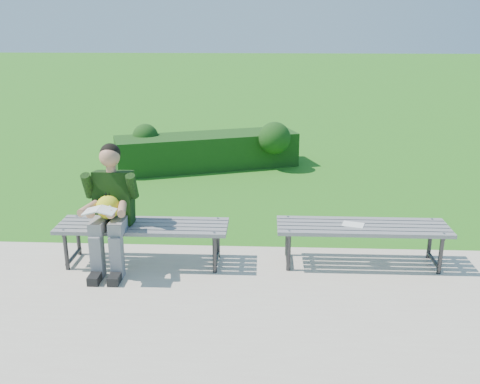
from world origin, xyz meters
TOP-DOWN VIEW (x-y plane):
  - ground at (0.00, 0.00)m, footprint 80.00×80.00m
  - walkway at (0.00, -1.75)m, footprint 30.00×3.50m
  - hedge at (-0.19, 3.56)m, footprint 3.30×1.81m
  - bench_left at (-0.50, -0.50)m, footprint 1.80×0.50m
  - bench_right at (1.83, -0.41)m, footprint 1.80×0.50m
  - seated_boy at (-0.80, -0.60)m, footprint 0.56×0.76m
  - paper_sheet at (1.73, -0.41)m, footprint 0.26×0.22m

SIDE VIEW (x-z plane):
  - ground at x=0.00m, z-range 0.00..0.00m
  - walkway at x=0.00m, z-range 0.00..0.02m
  - hedge at x=-0.19m, z-range -0.09..0.77m
  - bench_left at x=-0.50m, z-range 0.19..0.64m
  - bench_right at x=1.83m, z-range 0.19..0.64m
  - paper_sheet at x=1.73m, z-range 0.47..0.48m
  - seated_boy at x=-0.80m, z-range 0.06..1.37m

